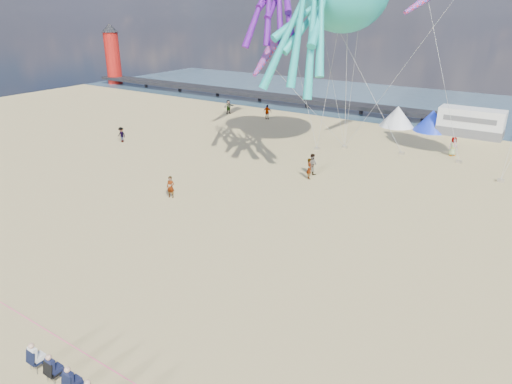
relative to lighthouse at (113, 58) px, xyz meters
name	(u,v)px	position (x,y,z in m)	size (l,w,h in m)	color
ground	(177,297)	(56.00, -44.00, -4.50)	(120.00, 120.00, 0.00)	tan
water	(443,107)	(56.00, 11.00, -4.48)	(120.00, 120.00, 0.00)	#324E60
pier	(238,92)	(28.00, 0.00, -3.50)	(60.00, 3.00, 0.50)	black
lighthouse	(113,58)	(0.00, 0.00, 0.00)	(2.60, 2.60, 9.00)	#A5140F
motorhome_0	(471,122)	(62.00, -4.00, -3.00)	(6.60, 2.50, 3.00)	silver
tent_white	(397,116)	(54.00, -4.00, -3.30)	(4.00, 4.00, 2.40)	white
tent_blue	(432,121)	(58.00, -4.00, -3.30)	(4.00, 4.00, 2.40)	#1933CC
spectator_row	(73,379)	(57.03, -50.50, -3.85)	(6.10, 0.90, 1.30)	black
rope_line	(91,357)	(56.00, -49.00, -4.48)	(0.03, 0.03, 34.00)	#F2338C
standing_person	(171,187)	(47.04, -34.91, -3.68)	(0.60, 0.39, 1.64)	tan
beachgoer_0	(453,146)	(62.06, -12.56, -3.59)	(0.66, 0.43, 1.82)	#7F6659
beachgoer_1	(312,164)	(53.33, -24.55, -3.61)	(0.87, 0.57, 1.79)	#7F6659
beachgoer_2	(121,135)	(32.28, -26.68, -3.71)	(0.77, 0.60, 1.59)	#7F6659
beachgoer_3	(267,112)	(39.30, -9.37, -3.59)	(1.18, 0.68, 1.83)	#7F6659
beachgoer_4	(228,107)	(33.29, -9.45, -3.59)	(1.07, 0.44, 1.82)	#7F6659
beachgoer_5	(309,169)	(53.67, -25.70, -3.63)	(1.61, 0.51, 1.74)	#7F6659
sandbag_a	(317,149)	(50.53, -17.94, -4.39)	(0.50, 0.35, 0.22)	gray
sandbag_b	(402,153)	(57.97, -14.82, -4.39)	(0.50, 0.35, 0.22)	gray
sandbag_c	(501,181)	(66.90, -17.83, -4.39)	(0.50, 0.35, 0.22)	gray
sandbag_d	(459,162)	(63.07, -14.53, -4.39)	(0.50, 0.35, 0.22)	gray
sandbag_e	(345,147)	(52.57, -15.87, -4.39)	(0.50, 0.35, 0.22)	gray
windsock_right	(265,58)	(49.37, -25.80, 4.85)	(0.90, 4.65, 4.65)	red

